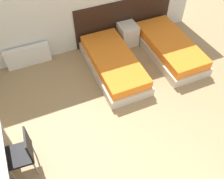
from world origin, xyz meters
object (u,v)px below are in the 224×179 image
Objects in this scene: bed_near_window at (114,64)px; nightstand at (128,34)px; chair_near_laptop at (23,152)px; bed_near_door at (169,48)px.

bed_near_window is 1.06m from nightstand.
bed_near_window is at bearing 40.14° from chair_near_laptop.
bed_near_door is 2.25× the size of chair_near_laptop.
bed_near_window is 3.88× the size of nightstand.
nightstand reaches higher than bed_near_window.
nightstand is (-0.71, 0.78, 0.06)m from bed_near_door.
nightstand is at bearing 132.27° from bed_near_door.
bed_near_window is 1.00× the size of bed_near_door.
chair_near_laptop is at bearing -144.50° from bed_near_window.
nightstand is at bearing 47.73° from bed_near_window.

